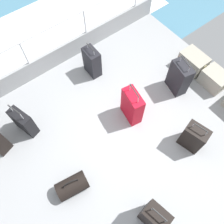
% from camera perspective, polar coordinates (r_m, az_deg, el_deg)
% --- Properties ---
extents(ground_plane, '(4.40, 5.20, 0.06)m').
position_cam_1_polar(ground_plane, '(4.47, 2.89, -5.00)').
color(ground_plane, '#939699').
extents(gunwale_port, '(0.06, 5.20, 0.45)m').
position_cam_1_polar(gunwale_port, '(5.29, -12.43, 13.61)').
color(gunwale_port, '#939699').
rests_on(gunwale_port, ground_plane).
extents(railing_port, '(0.04, 4.20, 1.02)m').
position_cam_1_polar(railing_port, '(4.90, -13.73, 17.88)').
color(railing_port, silver).
rests_on(railing_port, ground_plane).
extents(sea_wake, '(12.00, 12.00, 0.01)m').
position_cam_1_polar(sea_wake, '(6.67, -18.16, 17.27)').
color(sea_wake, teal).
rests_on(sea_wake, ground_plane).
extents(cargo_crate_0, '(0.60, 0.39, 0.36)m').
position_cam_1_polar(cargo_crate_0, '(5.40, 19.27, 11.63)').
color(cargo_crate_0, '#9E9989').
rests_on(cargo_crate_0, ground_plane).
extents(cargo_crate_1, '(0.55, 0.39, 0.36)m').
position_cam_1_polar(cargo_crate_1, '(5.26, 23.79, 7.40)').
color(cargo_crate_1, '#9E9989').
rests_on(cargo_crate_1, ground_plane).
extents(suitcase_0, '(0.44, 0.34, 0.71)m').
position_cam_1_polar(suitcase_0, '(4.31, 19.30, -5.88)').
color(suitcase_0, black).
rests_on(suitcase_0, ground_plane).
extents(suitcase_1, '(0.48, 0.34, 0.84)m').
position_cam_1_polar(suitcase_1, '(4.81, 16.11, 8.13)').
color(suitcase_1, black).
rests_on(suitcase_1, ground_plane).
extents(suitcase_2, '(0.49, 0.30, 0.89)m').
position_cam_1_polar(suitcase_2, '(4.29, 4.93, 1.45)').
color(suitcase_2, '#B70C1E').
rests_on(suitcase_2, ground_plane).
extents(suitcase_3, '(0.41, 0.32, 0.83)m').
position_cam_1_polar(suitcase_3, '(3.79, 10.26, -24.03)').
color(suitcase_3, black).
rests_on(suitcase_3, ground_plane).
extents(suitcase_4, '(0.47, 0.30, 0.78)m').
position_cam_1_polar(suitcase_4, '(4.49, -20.84, -2.31)').
color(suitcase_4, black).
rests_on(suitcase_4, ground_plane).
extents(suitcase_6, '(0.38, 0.24, 0.76)m').
position_cam_1_polar(suitcase_6, '(4.93, -4.90, 12.10)').
color(suitcase_6, black).
rests_on(suitcase_6, ground_plane).
extents(duffel_bag, '(0.38, 0.55, 0.44)m').
position_cam_1_polar(duffel_bag, '(4.04, -9.73, -17.38)').
color(duffel_bag, black).
rests_on(duffel_bag, ground_plane).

